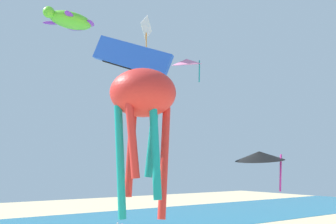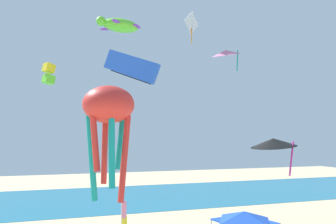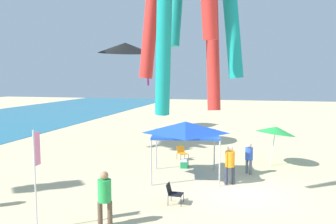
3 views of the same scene
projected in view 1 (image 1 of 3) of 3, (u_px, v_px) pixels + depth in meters
kite_delta_pink at (187, 62)px, 40.97m from camera, size 4.78×4.78×3.08m
kite_turtle_lime at (70, 20)px, 37.00m from camera, size 5.33×4.79×2.15m
kite_octopus_red at (143, 101)px, 15.10m from camera, size 2.64×2.64×5.86m
kite_diamond_white at (146, 29)px, 43.16m from camera, size 2.51×1.53×4.12m
kite_parafoil_blue at (132, 57)px, 20.88m from camera, size 3.06×4.01×2.85m
kite_delta_black at (260, 156)px, 29.43m from camera, size 5.16×5.13×3.23m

